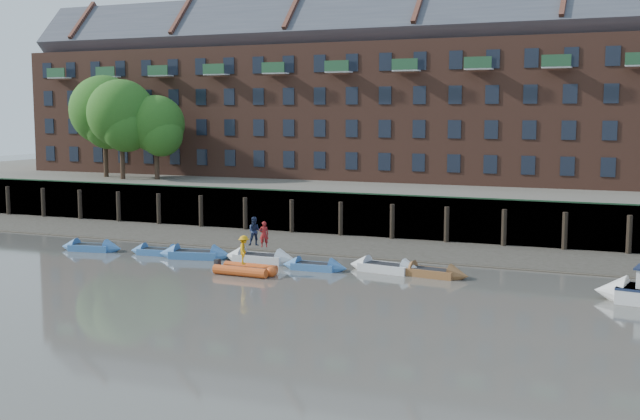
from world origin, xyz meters
The scene contains 18 objects.
ground centered at (0.00, 0.00, 0.00)m, with size 220.00×220.00×0.00m, color #57544C.
foreshore centered at (0.00, 18.00, 0.00)m, with size 110.00×8.00×0.50m, color #3D382F.
mud_band centered at (0.00, 14.60, 0.00)m, with size 110.00×1.60×0.10m, color #4C4336.
river_wall centered at (0.00, 22.38, 1.59)m, with size 110.00×1.23×3.30m.
bank_terrace centered at (0.00, 36.00, 1.60)m, with size 110.00×28.00×3.20m, color #5E594D.
apartment_terrace centered at (0.00, 36.99, 12.82)m, with size 80.60×15.56×20.98m.
tree_cluster centered at (-25.62, 27.35, 9.00)m, with size 11.76×7.74×9.40m.
rowboat_0 centered at (-15.08, 9.55, 0.22)m, with size 4.50×1.98×1.26m.
rowboat_1 centered at (-10.10, 10.02, 0.20)m, with size 4.08×1.59×1.15m.
rowboat_2 centered at (-7.22, 9.85, 0.25)m, with size 5.01×2.36×1.40m.
rowboat_3 centered at (-2.76, 10.18, 0.25)m, with size 4.96×1.45×1.44m.
rowboat_4 centered at (1.22, 9.33, 0.21)m, with size 4.07×1.31×1.17m.
rowboat_5 centered at (5.23, 10.41, 0.24)m, with size 4.83×2.02×1.36m.
rowboat_6 centered at (8.05, 10.13, 0.22)m, with size 4.47×1.82×1.26m.
rib_tender centered at (-1.76, 6.61, 0.28)m, with size 3.69×1.85×0.64m.
person_rower_a centered at (-2.51, 10.19, 1.77)m, with size 0.58×0.38×1.59m, color maroon.
person_rower_b centered at (-3.26, 10.45, 1.87)m, with size 0.87×0.68×1.80m, color #19233F.
person_rib_crew centered at (-1.94, 6.53, 1.42)m, with size 1.07×0.61×1.65m, color orange.
Camera 1 is at (19.45, -33.08, 9.15)m, focal length 45.00 mm.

